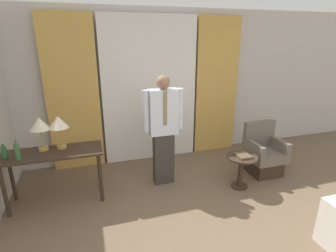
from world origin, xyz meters
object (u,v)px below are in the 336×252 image
object	(u,v)px
bottle_near_edge	(4,152)
person	(163,127)
armchair	(264,155)
book	(243,156)
side_table	(241,166)
table_lamp_left	(40,125)
bottle_by_lamp	(17,152)
table_lamp_right	(58,124)
desk	(53,160)

from	to	relation	value
bottle_near_edge	person	xyz separation A→B (m)	(2.11, 0.09, 0.09)
armchair	book	xyz separation A→B (m)	(-0.61, -0.31, 0.20)
side_table	book	xyz separation A→B (m)	(0.01, -0.01, 0.18)
armchair	side_table	distance (m)	0.69
person	book	xyz separation A→B (m)	(1.09, -0.50, -0.39)
table_lamp_left	bottle_near_edge	xyz separation A→B (m)	(-0.43, -0.13, -0.27)
bottle_by_lamp	person	world-z (taller)	person
armchair	side_table	world-z (taller)	armchair
bottle_near_edge	side_table	bearing A→B (deg)	-7.30
bottle_by_lamp	bottle_near_edge	bearing A→B (deg)	147.93
side_table	table_lamp_left	bearing A→B (deg)	168.91
table_lamp_right	bottle_by_lamp	xyz separation A→B (m)	(-0.48, -0.24, -0.24)
bottle_near_edge	bottle_by_lamp	bearing A→B (deg)	-32.07
bottle_by_lamp	table_lamp_right	bearing A→B (deg)	26.66
bottle_near_edge	side_table	xyz separation A→B (m)	(3.19, -0.41, -0.48)
armchair	bottle_by_lamp	bearing A→B (deg)	-179.96
armchair	book	world-z (taller)	armchair
book	bottle_near_edge	bearing A→B (deg)	172.58
person	armchair	world-z (taller)	person
table_lamp_left	armchair	bearing A→B (deg)	-4.07
person	desk	bearing A→B (deg)	-177.99
bottle_near_edge	bottle_by_lamp	size ratio (longest dim) A/B	0.72
table_lamp_right	book	world-z (taller)	table_lamp_right
desk	table_lamp_right	xyz separation A→B (m)	(0.12, 0.10, 0.47)
table_lamp_right	bottle_by_lamp	bearing A→B (deg)	-153.34
table_lamp_right	table_lamp_left	bearing A→B (deg)	180.00
bottle_by_lamp	side_table	xyz separation A→B (m)	(3.01, -0.30, -0.51)
desk	person	distance (m)	1.59
bottle_by_lamp	book	distance (m)	3.06
bottle_near_edge	armchair	distance (m)	3.84
table_lamp_right	armchair	size ratio (longest dim) A/B	0.53
armchair	book	size ratio (longest dim) A/B	3.77
armchair	side_table	bearing A→B (deg)	-154.21
table_lamp_left	side_table	distance (m)	2.91
table_lamp_left	bottle_near_edge	world-z (taller)	table_lamp_left
person	book	world-z (taller)	person
table_lamp_left	table_lamp_right	world-z (taller)	same
armchair	table_lamp_right	bearing A→B (deg)	175.63
desk	bottle_by_lamp	bearing A→B (deg)	-158.97
bottle_near_edge	armchair	xyz separation A→B (m)	(3.81, -0.11, -0.50)
table_lamp_left	side_table	xyz separation A→B (m)	(2.76, -0.54, -0.75)
desk	person	bearing A→B (deg)	2.01
bottle_near_edge	bottle_by_lamp	xyz separation A→B (m)	(0.18, -0.11, 0.03)
bottle_near_edge	table_lamp_right	bearing A→B (deg)	11.37
bottle_near_edge	bottle_by_lamp	world-z (taller)	bottle_by_lamp
bottle_by_lamp	person	xyz separation A→B (m)	(1.93, 0.20, 0.06)
table_lamp_left	side_table	world-z (taller)	table_lamp_left
desk	armchair	bearing A→B (deg)	-2.44
bottle_near_edge	book	bearing A→B (deg)	-7.42
table_lamp_right	side_table	size ratio (longest dim) A/B	0.89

